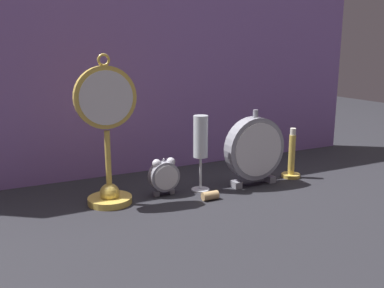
{
  "coord_description": "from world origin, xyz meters",
  "views": [
    {
      "loc": [
        -0.48,
        -0.89,
        0.38
      ],
      "look_at": [
        0.0,
        0.08,
        0.13
      ],
      "focal_mm": 40.0,
      "sensor_mm": 36.0,
      "label": 1
    }
  ],
  "objects_px": {
    "champagne_flute": "(201,142)",
    "wine_cork": "(210,196)",
    "alarm_clock_twin_bell": "(164,175)",
    "brass_candlestick": "(291,161)",
    "mantel_clock_silver": "(255,149)",
    "pocket_watch_on_stand": "(107,139)"
  },
  "relations": [
    {
      "from": "champagne_flute",
      "to": "wine_cork",
      "type": "xyz_separation_m",
      "value": [
        -0.01,
        -0.08,
        -0.12
      ]
    },
    {
      "from": "alarm_clock_twin_bell",
      "to": "brass_candlestick",
      "type": "xyz_separation_m",
      "value": [
        0.4,
        -0.02,
        -0.01
      ]
    },
    {
      "from": "alarm_clock_twin_bell",
      "to": "wine_cork",
      "type": "bearing_deg",
      "value": -43.59
    },
    {
      "from": "mantel_clock_silver",
      "to": "champagne_flute",
      "type": "height_order",
      "value": "mantel_clock_silver"
    },
    {
      "from": "pocket_watch_on_stand",
      "to": "champagne_flute",
      "type": "xyz_separation_m",
      "value": [
        0.25,
        -0.01,
        -0.03
      ]
    },
    {
      "from": "brass_candlestick",
      "to": "wine_cork",
      "type": "xyz_separation_m",
      "value": [
        -0.31,
        -0.06,
        -0.04
      ]
    },
    {
      "from": "mantel_clock_silver",
      "to": "champagne_flute",
      "type": "relative_size",
      "value": 1.04
    },
    {
      "from": "pocket_watch_on_stand",
      "to": "mantel_clock_silver",
      "type": "relative_size",
      "value": 1.72
    },
    {
      "from": "alarm_clock_twin_bell",
      "to": "mantel_clock_silver",
      "type": "distance_m",
      "value": 0.26
    },
    {
      "from": "mantel_clock_silver",
      "to": "wine_cork",
      "type": "height_order",
      "value": "mantel_clock_silver"
    },
    {
      "from": "champagne_flute",
      "to": "wine_cork",
      "type": "distance_m",
      "value": 0.14
    },
    {
      "from": "alarm_clock_twin_bell",
      "to": "champagne_flute",
      "type": "relative_size",
      "value": 0.48
    },
    {
      "from": "alarm_clock_twin_bell",
      "to": "brass_candlestick",
      "type": "height_order",
      "value": "brass_candlestick"
    },
    {
      "from": "champagne_flute",
      "to": "alarm_clock_twin_bell",
      "type": "bearing_deg",
      "value": 175.65
    },
    {
      "from": "pocket_watch_on_stand",
      "to": "alarm_clock_twin_bell",
      "type": "xyz_separation_m",
      "value": [
        0.14,
        -0.0,
        -0.11
      ]
    },
    {
      "from": "champagne_flute",
      "to": "wine_cork",
      "type": "relative_size",
      "value": 4.83
    },
    {
      "from": "pocket_watch_on_stand",
      "to": "champagne_flute",
      "type": "relative_size",
      "value": 1.78
    },
    {
      "from": "pocket_watch_on_stand",
      "to": "brass_candlestick",
      "type": "height_order",
      "value": "pocket_watch_on_stand"
    },
    {
      "from": "mantel_clock_silver",
      "to": "alarm_clock_twin_bell",
      "type": "bearing_deg",
      "value": 172.44
    },
    {
      "from": "pocket_watch_on_stand",
      "to": "alarm_clock_twin_bell",
      "type": "relative_size",
      "value": 3.69
    },
    {
      "from": "alarm_clock_twin_bell",
      "to": "pocket_watch_on_stand",
      "type": "bearing_deg",
      "value": 178.68
    },
    {
      "from": "champagne_flute",
      "to": "brass_candlestick",
      "type": "relative_size",
      "value": 1.38
    }
  ]
}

